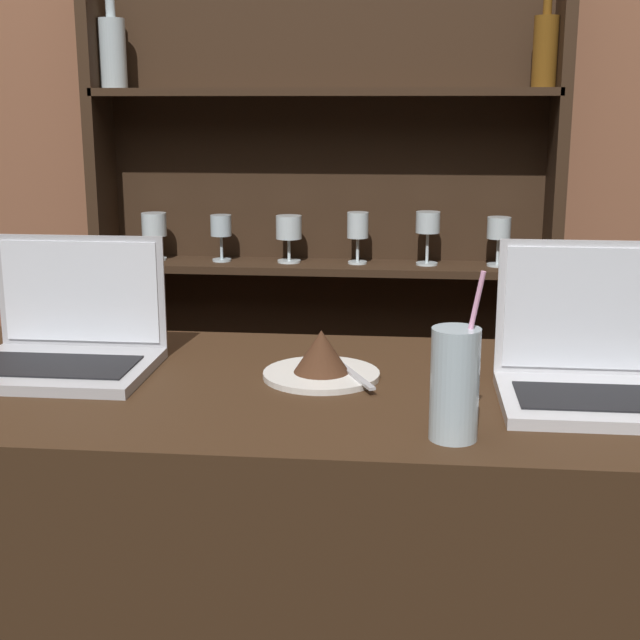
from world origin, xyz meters
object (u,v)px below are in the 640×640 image
laptop_far (601,367)px  water_glass (455,384)px  laptop_near (67,343)px  cake_plate (322,360)px

laptop_far → water_glass: laptop_far is taller
laptop_near → laptop_far: 0.89m
laptop_far → cake_plate: bearing=171.4°
water_glass → laptop_far: bearing=39.7°
laptop_far → water_glass: size_ratio=1.32×
laptop_far → cake_plate: size_ratio=1.58×
laptop_far → water_glass: bearing=-140.3°
laptop_near → laptop_far: bearing=-5.0°
laptop_near → laptop_far: size_ratio=0.99×
laptop_far → cake_plate: (-0.44, 0.07, -0.02)m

